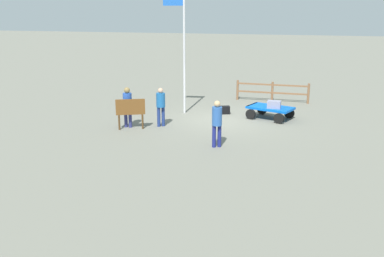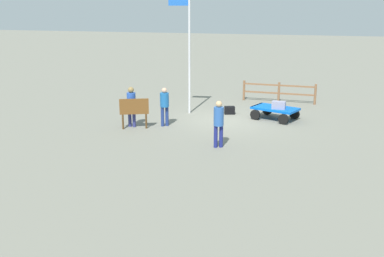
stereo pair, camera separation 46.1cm
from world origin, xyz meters
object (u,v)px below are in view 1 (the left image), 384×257
Objects in this scene: suitcase_navy at (225,110)px; worker_supervisor at (127,104)px; flagpole at (182,42)px; signboard at (130,109)px; luggage_cart at (270,110)px; suitcase_maroon at (274,105)px; worker_lead at (217,120)px; worker_trailing at (161,104)px.

worker_supervisor reaches higher than suitcase_navy.
flagpole reaches higher than worker_supervisor.
flagpole is 4.41× the size of signboard.
luggage_cart is 0.47m from suitcase_maroon.
flagpole is at bearing -61.91° from worker_lead.
suitcase_maroon is 0.35× the size of worker_lead.
flagpole is at bearing -111.61° from signboard.
suitcase_maroon is at bearing -156.09° from worker_supervisor.
suitcase_maroon is at bearing 122.53° from luggage_cart.
suitcase_navy is at bearing -127.88° from worker_trailing.
signboard reaches higher than suitcase_navy.
worker_lead is at bearing 141.17° from worker_trailing.
signboard is at bearing 47.74° from suitcase_navy.
suitcase_maroon is 6.35m from signboard.
worker_lead is at bearing 96.54° from suitcase_navy.
signboard is (3.91, -1.53, -0.16)m from worker_lead.
suitcase_navy is 5.28m from worker_lead.
worker_supervisor is 1.34× the size of signboard.
worker_trailing reaches higher than signboard.
worker_trailing reaches higher than suitcase_navy.
worker_supervisor is (1.30, 0.48, 0.03)m from worker_trailing.
luggage_cart is 0.40× the size of flagpole.
signboard is at bearing 30.26° from luggage_cart.
flagpole is (4.34, -0.44, 2.61)m from suitcase_maroon.
flagpole is at bearing 9.12° from suitcase_navy.
worker_lead is (1.56, 4.72, 0.59)m from luggage_cart.
suitcase_maroon is 2.52m from suitcase_navy.
suitcase_maroon is 4.76m from worker_lead.
luggage_cart is 6.43m from worker_supervisor.
worker_supervisor is 0.30× the size of flagpole.
suitcase_maroon is 5.08m from flagpole.
suitcase_maroon is 6.45m from worker_supervisor.
worker_lead is 1.01× the size of worker_supervisor.
suitcase_maroon is (-0.19, 0.30, 0.31)m from luggage_cart.
worker_supervisor is (5.70, 2.91, 0.60)m from luggage_cart.
flagpole is (2.00, 0.32, 3.16)m from suitcase_navy.
worker_lead is (-0.59, 5.18, 0.83)m from suitcase_navy.
suitcase_navy is 0.44× the size of signboard.
worker_trailing is 0.29× the size of flagpole.
suitcase_navy is at bearing -83.46° from worker_lead.
worker_trailing is (2.84, -2.29, -0.03)m from worker_lead.
flagpole is at bearing -1.92° from luggage_cart.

